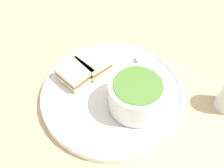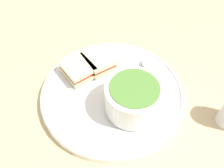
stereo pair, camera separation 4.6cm
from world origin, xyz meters
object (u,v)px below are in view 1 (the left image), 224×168
at_px(spoon, 141,62).
at_px(sandwich_half_far, 75,73).
at_px(soup_bowl, 136,95).
at_px(sandwich_half_near, 94,63).

distance_m(spoon, sandwich_half_far, 0.16).
bearing_deg(soup_bowl, spoon, 28.63).
height_order(spoon, sandwich_half_far, sandwich_half_far).
height_order(spoon, sandwich_half_near, sandwich_half_near).
relative_size(soup_bowl, spoon, 1.06).
xyz_separation_m(spoon, sandwich_half_far, (-0.13, 0.09, 0.01)).
height_order(soup_bowl, spoon, soup_bowl).
bearing_deg(sandwich_half_near, soup_bowl, -100.94).
xyz_separation_m(sandwich_half_near, sandwich_half_far, (-0.05, 0.01, 0.00)).
bearing_deg(spoon, sandwich_half_far, 92.69).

